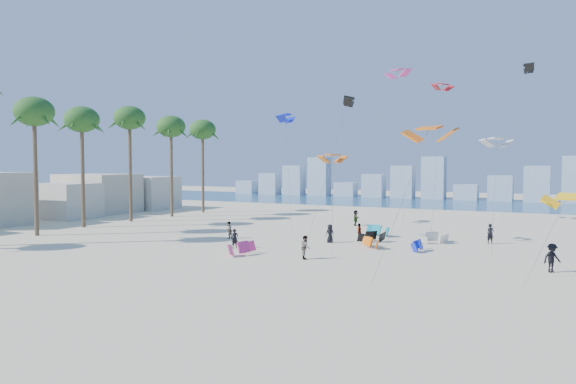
% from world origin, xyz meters
% --- Properties ---
extents(ground, '(220.00, 220.00, 0.00)m').
position_xyz_m(ground, '(0.00, 0.00, 0.00)').
color(ground, beige).
rests_on(ground, ground).
extents(ocean, '(220.00, 220.00, 0.00)m').
position_xyz_m(ocean, '(0.00, 72.00, 0.01)').
color(ocean, navy).
rests_on(ocean, ground).
extents(kitesurfer_near, '(0.65, 0.70, 1.61)m').
position_xyz_m(kitesurfer_near, '(0.55, 11.17, 0.80)').
color(kitesurfer_near, black).
rests_on(kitesurfer_near, ground).
extents(kitesurfer_mid, '(1.00, 1.06, 1.73)m').
position_xyz_m(kitesurfer_mid, '(7.90, 9.32, 0.87)').
color(kitesurfer_mid, gray).
rests_on(kitesurfer_mid, ground).
extents(kitesurfers_far, '(28.36, 20.62, 1.88)m').
position_xyz_m(kitesurfers_far, '(10.73, 20.20, 0.87)').
color(kitesurfers_far, black).
rests_on(kitesurfers_far, ground).
extents(grounded_kites, '(13.73, 18.26, 0.98)m').
position_xyz_m(grounded_kites, '(9.60, 17.92, 0.45)').
color(grounded_kites, '#E53286').
rests_on(grounded_kites, ground).
extents(flying_kites, '(35.23, 38.48, 18.65)m').
position_xyz_m(flying_kites, '(13.44, 23.70, 12.62)').
color(flying_kites, orange).
rests_on(flying_kites, ground).
extents(palm_row, '(8.18, 44.80, 15.69)m').
position_xyz_m(palm_row, '(-21.75, 16.15, 11.79)').
color(palm_row, brown).
rests_on(palm_row, ground).
extents(beachfront_buildings, '(11.50, 43.00, 6.00)m').
position_xyz_m(beachfront_buildings, '(-33.69, 20.82, 2.67)').
color(beachfront_buildings, beige).
rests_on(beachfront_buildings, ground).
extents(distant_skyline, '(85.00, 3.00, 8.40)m').
position_xyz_m(distant_skyline, '(-1.19, 82.00, 3.09)').
color(distant_skyline, '#9EADBF').
rests_on(distant_skyline, ground).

